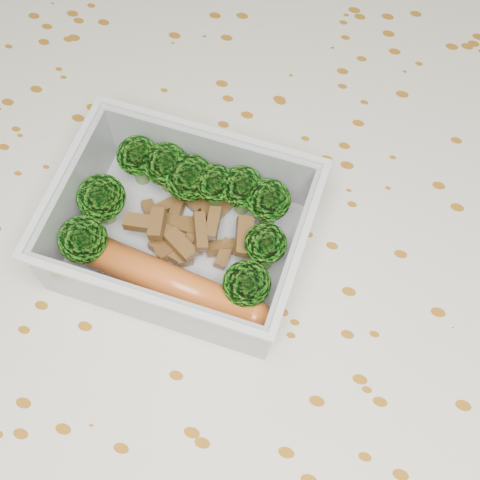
% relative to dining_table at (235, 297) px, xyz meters
% --- Properties ---
extents(ground_plane, '(4.00, 4.00, 0.00)m').
position_rel_dining_table_xyz_m(ground_plane, '(0.00, 0.00, -0.67)').
color(ground_plane, olive).
rests_on(ground_plane, ground).
extents(dining_table, '(1.40, 0.90, 0.75)m').
position_rel_dining_table_xyz_m(dining_table, '(0.00, 0.00, 0.00)').
color(dining_table, brown).
rests_on(dining_table, ground).
extents(tablecloth, '(1.46, 0.96, 0.19)m').
position_rel_dining_table_xyz_m(tablecloth, '(0.00, 0.00, 0.05)').
color(tablecloth, silver).
rests_on(tablecloth, dining_table).
extents(lunch_container, '(0.16, 0.13, 0.06)m').
position_rel_dining_table_xyz_m(lunch_container, '(-0.03, -0.01, 0.11)').
color(lunch_container, '#B6BCC3').
rests_on(lunch_container, tablecloth).
extents(broccoli_florets, '(0.14, 0.10, 0.04)m').
position_rel_dining_table_xyz_m(broccoli_florets, '(-0.04, 0.01, 0.12)').
color(broccoli_florets, '#608C3F').
rests_on(broccoli_florets, lunch_container).
extents(meat_pile, '(0.09, 0.07, 0.03)m').
position_rel_dining_table_xyz_m(meat_pile, '(-0.03, -0.00, 0.10)').
color(meat_pile, brown).
rests_on(meat_pile, lunch_container).
extents(sausage, '(0.14, 0.04, 0.02)m').
position_rel_dining_table_xyz_m(sausage, '(-0.03, -0.04, 0.11)').
color(sausage, '#CC5F22').
rests_on(sausage, lunch_container).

